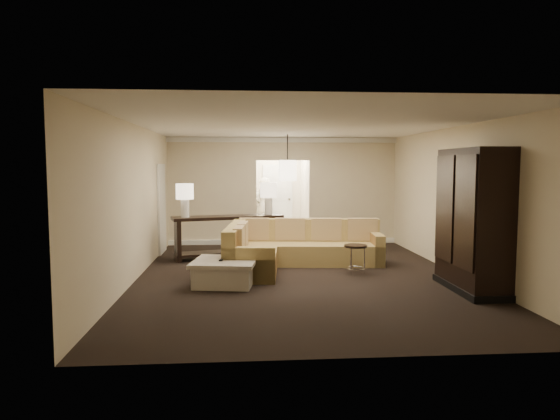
{
  "coord_description": "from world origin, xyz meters",
  "views": [
    {
      "loc": [
        -1.08,
        -9.09,
        2.04
      ],
      "look_at": [
        -0.29,
        1.2,
        1.14
      ],
      "focal_mm": 32.0,
      "sensor_mm": 36.0,
      "label": 1
    }
  ],
  "objects": [
    {
      "name": "baseboard",
      "position": [
        0.0,
        3.95,
        0.06
      ],
      "size": [
        6.0,
        0.1,
        0.12
      ],
      "primitive_type": "cube",
      "color": "white",
      "rests_on": "ground"
    },
    {
      "name": "side_door",
      "position": [
        -2.97,
        2.8,
        1.05
      ],
      "size": [
        0.05,
        0.9,
        2.1
      ],
      "primitive_type": "cube",
      "color": "silver",
      "rests_on": "ground"
    },
    {
      "name": "console_table",
      "position": [
        -1.39,
        2.0,
        0.57
      ],
      "size": [
        2.52,
        1.18,
        0.95
      ],
      "rotation": [
        0.0,
        0.0,
        0.26
      ],
      "color": "black",
      "rests_on": "ground"
    },
    {
      "name": "wall_front",
      "position": [
        0.0,
        -4.0,
        1.4
      ],
      "size": [
        6.0,
        0.04,
        2.8
      ],
      "primitive_type": "cube",
      "color": "beige",
      "rests_on": "ground"
    },
    {
      "name": "wall_left",
      "position": [
        -3.0,
        0.0,
        1.4
      ],
      "size": [
        0.04,
        8.0,
        2.8
      ],
      "primitive_type": "cube",
      "color": "beige",
      "rests_on": "ground"
    },
    {
      "name": "pendant_light",
      "position": [
        0.0,
        2.7,
        1.95
      ],
      "size": [
        0.38,
        0.38,
        1.09
      ],
      "color": "black",
      "rests_on": "ceiling"
    },
    {
      "name": "sectional_sofa",
      "position": [
        -0.12,
        0.91,
        0.37
      ],
      "size": [
        3.33,
        2.57,
        0.93
      ],
      "rotation": [
        0.0,
        0.0,
        -0.1
      ],
      "color": "brown",
      "rests_on": "ground"
    },
    {
      "name": "ground",
      "position": [
        0.0,
        0.0,
        0.0
      ],
      "size": [
        8.0,
        8.0,
        0.0
      ],
      "primitive_type": "plane",
      "color": "black",
      "rests_on": "ground"
    },
    {
      "name": "armoire",
      "position": [
        2.69,
        -1.26,
        1.12
      ],
      "size": [
        0.7,
        1.62,
        2.34
      ],
      "color": "black",
      "rests_on": "ground"
    },
    {
      "name": "person",
      "position": [
        -0.45,
        5.5,
        0.95
      ],
      "size": [
        0.81,
        0.68,
        1.91
      ],
      "primitive_type": "imported",
      "rotation": [
        0.0,
        0.0,
        3.51
      ],
      "color": "beige",
      "rests_on": "ground"
    },
    {
      "name": "crown_molding",
      "position": [
        0.0,
        3.95,
        2.73
      ],
      "size": [
        6.0,
        0.1,
        0.12
      ],
      "primitive_type": "cube",
      "color": "white",
      "rests_on": "wall_back"
    },
    {
      "name": "drink_table",
      "position": [
        1.08,
        0.18,
        0.39
      ],
      "size": [
        0.44,
        0.44,
        0.55
      ],
      "rotation": [
        0.0,
        0.0,
        -0.18
      ],
      "color": "black",
      "rests_on": "ground"
    },
    {
      "name": "wall_back",
      "position": [
        0.0,
        4.0,
        1.4
      ],
      "size": [
        6.0,
        0.04,
        2.8
      ],
      "primitive_type": "cube",
      "color": "beige",
      "rests_on": "ground"
    },
    {
      "name": "table_lamp_right",
      "position": [
        -0.48,
        2.25,
        1.43
      ],
      "size": [
        0.38,
        0.38,
        0.73
      ],
      "color": "silver",
      "rests_on": "console_table"
    },
    {
      "name": "ceiling",
      "position": [
        0.0,
        0.0,
        2.8
      ],
      "size": [
        6.0,
        8.0,
        0.02
      ],
      "primitive_type": "cube",
      "color": "white",
      "rests_on": "wall_back"
    },
    {
      "name": "wall_right",
      "position": [
        3.0,
        0.0,
        1.4
      ],
      "size": [
        0.04,
        8.0,
        2.8
      ],
      "primitive_type": "cube",
      "color": "beige",
      "rests_on": "ground"
    },
    {
      "name": "coffee_table",
      "position": [
        -1.38,
        -0.52,
        0.22
      ],
      "size": [
        1.23,
        1.23,
        0.45
      ],
      "rotation": [
        0.0,
        0.0,
        -0.16
      ],
      "color": "beige",
      "rests_on": "ground"
    },
    {
      "name": "table_lamp_left",
      "position": [
        -2.31,
        1.75,
        1.43
      ],
      "size": [
        0.38,
        0.38,
        0.73
      ],
      "color": "silver",
      "rests_on": "console_table"
    },
    {
      "name": "foyer",
      "position": [
        0.0,
        5.34,
        1.3
      ],
      "size": [
        1.44,
        2.02,
        2.8
      ],
      "color": "silver",
      "rests_on": "ground"
    }
  ]
}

